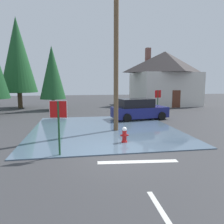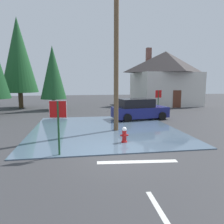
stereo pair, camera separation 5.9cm
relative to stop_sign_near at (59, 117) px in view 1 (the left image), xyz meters
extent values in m
cube|color=#38383A|center=(2.32, 0.06, -1.64)|extent=(80.00, 80.00, 0.10)
cube|color=#4C6075|center=(2.42, 4.52, -1.57)|extent=(8.85, 9.62, 0.05)
cube|color=silver|center=(2.94, -1.16, -1.59)|extent=(3.04, 0.58, 0.01)
cube|color=silver|center=(2.59, -4.64, -1.59)|extent=(0.20, 2.57, 0.01)
cylinder|color=#1E4C28|center=(0.00, 0.00, -0.48)|extent=(0.08, 0.08, 2.23)
cube|color=white|center=(0.00, 0.00, 0.30)|extent=(0.69, 0.10, 0.69)
cube|color=red|center=(0.00, 0.00, 0.30)|extent=(0.65, 0.10, 0.65)
cylinder|color=red|center=(2.99, 1.38, -1.55)|extent=(0.29, 0.29, 0.10)
cylinder|color=red|center=(2.99, 1.38, -1.24)|extent=(0.21, 0.21, 0.52)
sphere|color=white|center=(2.99, 1.38, -0.91)|extent=(0.23, 0.23, 0.23)
cylinder|color=red|center=(2.84, 1.38, -1.21)|extent=(0.10, 0.09, 0.09)
cylinder|color=red|center=(3.14, 1.38, -1.21)|extent=(0.10, 0.09, 0.09)
cylinder|color=red|center=(2.99, 1.23, -1.21)|extent=(0.10, 0.10, 0.10)
cylinder|color=brown|center=(3.06, 4.05, 3.02)|extent=(0.28, 0.28, 9.24)
cylinder|color=#1E4C28|center=(8.30, 10.67, -0.50)|extent=(0.08, 0.08, 2.19)
cube|color=white|center=(8.30, 10.67, 0.24)|extent=(0.73, 0.22, 0.75)
cube|color=red|center=(8.30, 10.67, 0.24)|extent=(0.69, 0.22, 0.71)
cube|color=beige|center=(11.97, 17.94, 0.46)|extent=(7.69, 6.86, 4.11)
pyramid|color=#332D2D|center=(11.97, 17.94, 3.85)|extent=(8.31, 7.41, 2.67)
cube|color=brown|center=(10.07, 19.01, 4.52)|extent=(0.63, 0.63, 2.41)
cube|color=#592D1E|center=(12.14, 14.67, -0.59)|extent=(1.00, 0.11, 2.00)
cube|color=navy|center=(5.68, 7.81, -1.01)|extent=(4.54, 2.53, 0.81)
cube|color=black|center=(5.34, 7.75, -0.28)|extent=(2.81, 2.04, 0.66)
cylinder|color=black|center=(6.98, 8.97, -1.27)|extent=(0.67, 0.32, 0.64)
cylinder|color=black|center=(7.28, 7.12, -1.27)|extent=(0.67, 0.32, 0.64)
cylinder|color=black|center=(4.09, 8.50, -1.27)|extent=(0.67, 0.32, 0.64)
cylinder|color=black|center=(4.39, 6.65, -1.27)|extent=(0.67, 0.32, 0.64)
cylinder|color=#4C3823|center=(-5.58, 17.19, -0.70)|extent=(0.50, 0.50, 1.80)
cone|color=#1E5128|center=(-5.58, 17.19, 4.30)|extent=(3.99, 3.99, 8.19)
cylinder|color=#4C3823|center=(-1.68, 14.73, -1.00)|extent=(0.33, 0.33, 1.20)
cone|color=#1E5128|center=(-1.68, 14.73, 2.33)|extent=(2.66, 2.66, 5.45)
camera|label=1|loc=(0.70, -8.63, 1.38)|focal=34.59mm
camera|label=2|loc=(0.76, -8.64, 1.38)|focal=34.59mm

